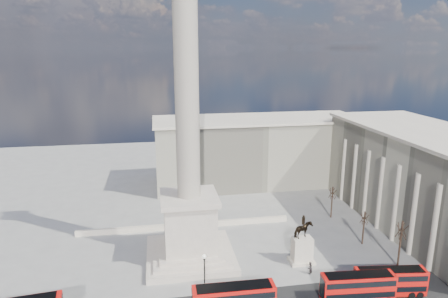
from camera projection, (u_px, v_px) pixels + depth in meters
ground at (193, 274)px, 60.52m from camera, size 180.00×180.00×0.00m
nelsons_column at (189, 183)px, 62.13m from camera, size 14.00×14.00×49.85m
balustrade_wall at (185, 226)px, 75.67m from camera, size 40.00×0.60×1.10m
building_east at (425, 179)px, 75.20m from camera, size 19.00×46.00×18.60m
building_northeast at (257, 151)px, 99.99m from camera, size 51.00×17.00×16.60m
red_bus_c at (358, 287)px, 53.60m from camera, size 9.99×3.03×3.99m
red_bus_d at (390, 281)px, 54.96m from camera, size 9.87×3.41×3.92m
victorian_lamp at (204, 272)px, 53.93m from camera, size 0.55×0.55×6.46m
equestrian_statue at (302, 246)px, 63.17m from camera, size 3.86×2.90×8.08m
bare_tree_near at (402, 229)px, 61.11m from camera, size 1.84×1.84×8.06m
bare_tree_mid at (365, 217)px, 68.64m from camera, size 1.67×1.67×6.31m
bare_tree_far at (333, 192)px, 79.38m from camera, size 1.68×1.68×6.86m
pedestrian_walking at (373, 276)px, 58.60m from camera, size 0.59×0.41×1.56m
pedestrian_standing at (310, 268)px, 60.36m from camera, size 1.18×1.12×1.92m
pedestrian_crossing at (309, 258)px, 63.53m from camera, size 0.79×1.03×1.63m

